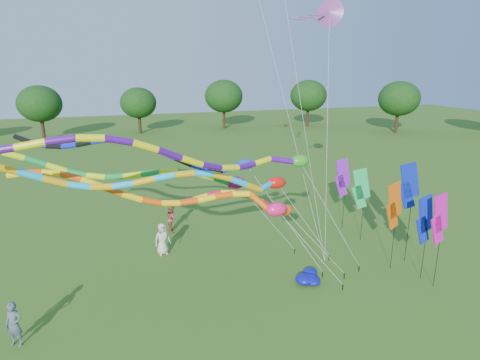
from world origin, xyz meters
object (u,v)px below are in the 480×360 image
object	(u,v)px
blue_nylon_heap	(307,275)
person_c	(172,219)
tube_kite_orange	(184,196)
person_b	(14,324)
tube_kite_red	(211,200)
person_a	(162,239)

from	to	relation	value
blue_nylon_heap	person_c	xyz separation A→B (m)	(-5.27, 8.13, 0.65)
tube_kite_orange	person_b	bearing A→B (deg)	-150.28
tube_kite_red	tube_kite_orange	xyz separation A→B (m)	(-1.30, -0.46, 0.45)
person_a	person_b	xyz separation A→B (m)	(-6.29, -5.98, -0.02)
person_c	tube_kite_orange	bearing A→B (deg)	178.98
tube_kite_orange	tube_kite_red	bearing A→B (deg)	36.54
tube_kite_red	person_c	xyz separation A→B (m)	(-0.77, 7.04, -3.38)
tube_kite_red	blue_nylon_heap	distance (m)	6.14
blue_nylon_heap	person_b	bearing A→B (deg)	-175.85
person_b	person_c	xyz separation A→B (m)	(7.31, 9.04, -0.03)
tube_kite_red	blue_nylon_heap	size ratio (longest dim) A/B	7.98
tube_kite_red	person_c	size ratio (longest dim) A/B	7.00
person_b	tube_kite_red	bearing A→B (deg)	39.92
blue_nylon_heap	person_a	xyz separation A→B (m)	(-6.30, 5.07, 0.69)
tube_kite_orange	person_b	xyz separation A→B (m)	(-6.78, -1.54, -3.80)
blue_nylon_heap	tube_kite_orange	bearing A→B (deg)	173.82
tube_kite_red	blue_nylon_heap	xyz separation A→B (m)	(4.50, -1.09, -4.03)
tube_kite_orange	blue_nylon_heap	distance (m)	7.36
person_a	blue_nylon_heap	bearing A→B (deg)	-49.19
tube_kite_red	person_a	bearing A→B (deg)	128.60
person_a	tube_kite_orange	bearing A→B (deg)	-94.01
person_b	tube_kite_orange	bearing A→B (deg)	38.79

